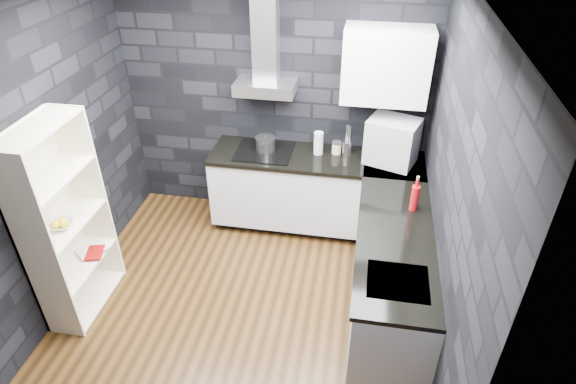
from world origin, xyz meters
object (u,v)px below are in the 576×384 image
(pot, at_px, (266,144))
(bookshelf, at_px, (65,224))
(glass_vase, at_px, (318,143))
(appliance_garage, at_px, (392,142))
(red_bottle, at_px, (415,198))
(fruit_bowl, at_px, (61,224))
(storage_jar, at_px, (336,148))
(utensil_crock, at_px, (347,147))

(pot, bearing_deg, bookshelf, -131.83)
(glass_vase, height_order, appliance_garage, appliance_garage)
(red_bottle, height_order, fruit_bowl, red_bottle)
(storage_jar, height_order, fruit_bowl, storage_jar)
(red_bottle, bearing_deg, utensil_crock, 125.18)
(glass_vase, bearing_deg, pot, -177.53)
(storage_jar, height_order, red_bottle, red_bottle)
(pot, relative_size, appliance_garage, 0.44)
(bookshelf, bearing_deg, red_bottle, 25.20)
(appliance_garage, bearing_deg, bookshelf, -131.27)
(glass_vase, height_order, bookshelf, bookshelf)
(appliance_garage, xyz_separation_m, red_bottle, (0.20, -0.80, -0.11))
(utensil_crock, relative_size, appliance_garage, 0.28)
(glass_vase, bearing_deg, fruit_bowl, -140.05)
(utensil_crock, xyz_separation_m, appliance_garage, (0.44, -0.10, 0.16))
(appliance_garage, bearing_deg, pot, -161.79)
(pot, xyz_separation_m, fruit_bowl, (-1.38, -1.59, -0.04))
(fruit_bowl, bearing_deg, pot, 49.15)
(fruit_bowl, bearing_deg, red_bottle, 15.09)
(storage_jar, relative_size, red_bottle, 0.49)
(storage_jar, relative_size, fruit_bowl, 0.56)
(storage_jar, xyz_separation_m, red_bottle, (0.75, -0.88, 0.06))
(utensil_crock, height_order, fruit_bowl, utensil_crock)
(utensil_crock, relative_size, red_bottle, 0.56)
(red_bottle, bearing_deg, appliance_garage, 103.86)
(glass_vase, relative_size, appliance_garage, 0.51)
(red_bottle, relative_size, fruit_bowl, 1.14)
(utensil_crock, relative_size, bookshelf, 0.07)
(appliance_garage, distance_m, bookshelf, 3.07)
(pot, xyz_separation_m, storage_jar, (0.74, 0.06, -0.01))
(storage_jar, distance_m, appliance_garage, 0.58)
(utensil_crock, relative_size, fruit_bowl, 0.64)
(glass_vase, xyz_separation_m, appliance_garage, (0.73, -0.04, 0.10))
(red_bottle, xyz_separation_m, bookshelf, (-2.86, -0.72, -0.12))
(appliance_garage, height_order, fruit_bowl, appliance_garage)
(bookshelf, bearing_deg, appliance_garage, 40.84)
(pot, height_order, red_bottle, red_bottle)
(red_bottle, relative_size, bookshelf, 0.13)
(storage_jar, bearing_deg, utensil_crock, 13.07)
(glass_vase, height_order, utensil_crock, glass_vase)
(glass_vase, xyz_separation_m, fruit_bowl, (-1.93, -1.61, -0.08))
(glass_vase, distance_m, bookshelf, 2.48)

